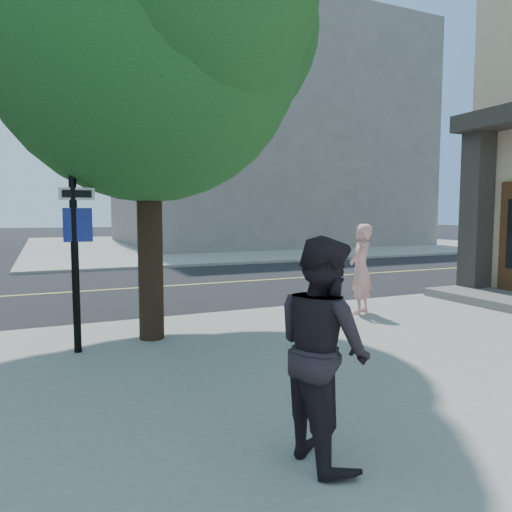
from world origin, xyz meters
name	(u,v)px	position (x,y,z in m)	size (l,w,h in m)	color
ground	(42,334)	(0.00, 0.00, 0.00)	(140.00, 140.00, 0.00)	black
road_ew	(42,294)	(0.00, 4.50, 0.01)	(140.00, 9.00, 0.01)	black
sidewalk_ne	(253,243)	(13.50, 21.50, 0.06)	(29.00, 25.00, 0.12)	gray
filler_ne	(257,142)	(14.00, 22.00, 7.12)	(18.00, 16.00, 14.00)	slate
man_on_phone	(361,269)	(5.74, -1.28, 1.00)	(0.64, 0.42, 1.76)	pink
pedestrian	(323,349)	(2.07, -5.73, 1.01)	(0.87, 0.68, 1.79)	black
street_tree	(154,8)	(1.72, -1.48, 5.15)	(5.87, 5.34, 7.80)	black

